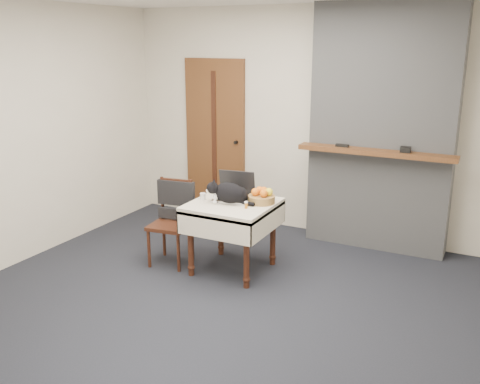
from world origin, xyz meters
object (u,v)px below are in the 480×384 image
Objects in this scene: pill_bottle at (246,205)px; chair at (174,210)px; door at (215,140)px; fruit_basket at (262,197)px; side_table at (233,214)px; cream_jar at (203,196)px; cat at (230,193)px; laptop at (234,192)px.

pill_bottle is 0.08× the size of chair.
door is 1.84m from fruit_basket.
chair is at bearing -76.58° from door.
fruit_basket is (0.25, 0.13, 0.17)m from side_table.
door is 1.66m from cream_jar.
door is 1.79m from cat.
door is at bearing 124.89° from side_table.
cream_jar is at bearing -172.97° from side_table.
pill_bottle is (0.51, -0.06, 0.00)m from cream_jar.
chair reaches higher than pill_bottle.
door is at bearing 127.89° from pill_bottle.
pill_bottle is 0.87m from chair.
cat is at bearing -55.95° from door.
cream_jar is at bearing 172.82° from pill_bottle.
cat is at bearing 2.64° from cream_jar.
door is at bearing 95.98° from chair.
chair is (-0.65, -0.06, -0.04)m from side_table.
fruit_basket reaches higher than side_table.
side_table is 0.90× the size of chair.
fruit_basket is at bearing 76.56° from pill_bottle.
cat is at bearing -150.45° from fruit_basket.
laptop is 0.33m from pill_bottle.
door is at bearing 115.20° from cream_jar.
door is 1.98m from pill_bottle.
side_table is at bearing 152.56° from pill_bottle.
cat reaches higher than chair.
cream_jar is 0.25× the size of fruit_basket.
side_table is at bearing 7.03° from cream_jar.
side_table is 0.22m from laptop.
laptop is 1.56× the size of fruit_basket.
chair is at bearing -168.63° from fruit_basket.
side_table is 0.27m from pill_bottle.
fruit_basket is 0.30× the size of chair.
chair is at bearing -175.13° from side_table.
cat is 0.23m from pill_bottle.
fruit_basket is (0.26, 0.15, -0.04)m from cat.
cream_jar is (-0.31, -0.04, 0.15)m from side_table.
fruit_basket reaches higher than pill_bottle.
door is 4.90× the size of laptop.
cat is at bearing -4.66° from chair.
cat is at bearing -120.27° from side_table.
pill_bottle is at bearing -7.18° from cream_jar.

